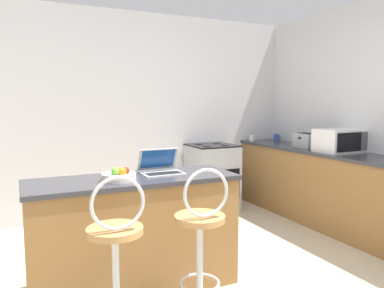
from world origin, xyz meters
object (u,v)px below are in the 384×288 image
Objects in this scene: microwave at (340,140)px; stove_range at (212,177)px; laptop at (161,167)px; toaster at (306,140)px; mug_white at (252,138)px; bar_stool_far at (201,248)px; bar_stool_near at (116,263)px; fruit_bowl at (119,176)px; mug_blue at (277,137)px.

stove_range is (-0.98, 1.25, -0.58)m from microwave.
stove_range is at bearing 50.15° from laptop.
laptop is 1.14× the size of toaster.
toaster is at bearing 97.19° from microwave.
toaster is 0.95m from mug_white.
laptop is 2.34m from microwave.
bar_stool_far is 2.05× the size of microwave.
bar_stool_near reaches higher than mug_white.
bar_stool_far is at bearing -50.91° from fruit_bowl.
toaster is 2.80m from fruit_bowl.
microwave is (2.31, 0.34, 0.08)m from laptop.
stove_range is at bearing -167.98° from mug_white.
laptop is 2.39m from toaster.
toaster is at bearing -102.99° from mug_blue.
fruit_bowl is (-0.41, 0.51, 0.43)m from bar_stool_far.
mug_blue is (0.13, 1.31, -0.08)m from microwave.
microwave is at bearing -80.66° from mug_white.
fruit_bowl is at bearing 129.09° from bar_stool_far.
stove_range is at bearing 60.04° from bar_stool_far.
bar_stool_near is at bearing -152.16° from toaster.
stove_range is (1.29, 2.24, -0.05)m from bar_stool_far.
bar_stool_near is 3.57m from mug_white.
fruit_bowl is (-1.71, -1.73, 0.48)m from stove_range.
laptop is 2.13m from stove_range.
laptop is 0.64× the size of microwave.
fruit_bowl is (0.16, 0.51, 0.43)m from bar_stool_near.
microwave is 2.04× the size of fruit_bowl.
mug_blue is 0.38× the size of fruit_bowl.
mug_white is at bearing 49.64° from bar_stool_far.
bar_stool_near is 3.18m from toaster.
bar_stool_far is 4.17× the size of fruit_bowl.
mug_blue is at bearing -15.69° from mug_white.
microwave reaches higher than fruit_bowl.
microwave reaches higher than bar_stool_near.
stove_range is 0.91m from mug_white.
mug_blue is (2.44, 1.65, -0.00)m from laptop.
bar_stool_near is 10.98× the size of mug_blue.
microwave is at bearing -82.81° from toaster.
fruit_bowl is at bearing -169.86° from microwave.
laptop is 2.95m from mug_blue.
fruit_bowl is at bearing -142.34° from mug_white.
toaster is at bearing 33.57° from bar_stool_far.
toaster reaches higher than stove_range.
mug_white is at bearing 37.66° from fruit_bowl.
mug_white is (2.61, 2.40, 0.44)m from bar_stool_near.
mug_white is at bearing 99.34° from microwave.
stove_range is at bearing 139.96° from toaster.
fruit_bowl is (-2.69, -0.48, -0.10)m from microwave.
laptop reaches higher than bar_stool_far.
fruit_bowl is (-2.82, -1.79, -0.01)m from mug_blue.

